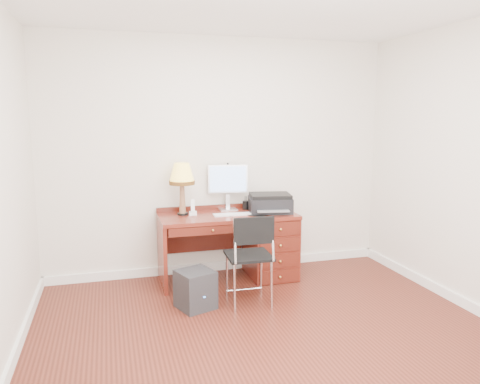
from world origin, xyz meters
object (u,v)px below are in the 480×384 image
object	(u,v)px
printer	(270,203)
chair	(251,251)
equipment_box	(195,289)
desk	(255,241)
leg_lamp	(182,177)
monitor	(228,181)
phone	(193,210)

from	to	relation	value
printer	chair	world-z (taller)	printer
equipment_box	desk	bearing A→B (deg)	19.59
desk	leg_lamp	world-z (taller)	leg_lamp
monitor	printer	size ratio (longest dim) A/B	1.00
printer	desk	bearing A→B (deg)	-176.06
desk	leg_lamp	size ratio (longest dim) A/B	2.64
monitor	chair	world-z (taller)	monitor
desk	chair	xyz separation A→B (m)	(-0.29, -0.77, 0.14)
monitor	phone	bearing A→B (deg)	-147.77
chair	equipment_box	size ratio (longest dim) A/B	2.45
phone	equipment_box	distance (m)	0.97
monitor	chair	xyz separation A→B (m)	(-0.03, -1.01, -0.53)
monitor	equipment_box	distance (m)	1.40
desk	chair	world-z (taller)	chair
printer	equipment_box	distance (m)	1.37
monitor	leg_lamp	size ratio (longest dim) A/B	0.92
desk	chair	size ratio (longest dim) A/B	1.66
monitor	chair	distance (m)	1.14
monitor	printer	distance (m)	0.55
equipment_box	phone	bearing A→B (deg)	60.48
printer	leg_lamp	xyz separation A→B (m)	(-0.97, 0.11, 0.32)
phone	desk	bearing A→B (deg)	3.55
printer	chair	xyz separation A→B (m)	(-0.46, -0.75, -0.30)
chair	printer	bearing A→B (deg)	61.26
leg_lamp	chair	bearing A→B (deg)	-59.11
equipment_box	monitor	bearing A→B (deg)	38.51
leg_lamp	chair	size ratio (longest dim) A/B	0.63
leg_lamp	printer	bearing A→B (deg)	-6.55
chair	leg_lamp	bearing A→B (deg)	123.64
leg_lamp	equipment_box	size ratio (longest dim) A/B	1.54
monitor	chair	bearing A→B (deg)	-82.38
printer	monitor	bearing A→B (deg)	158.98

